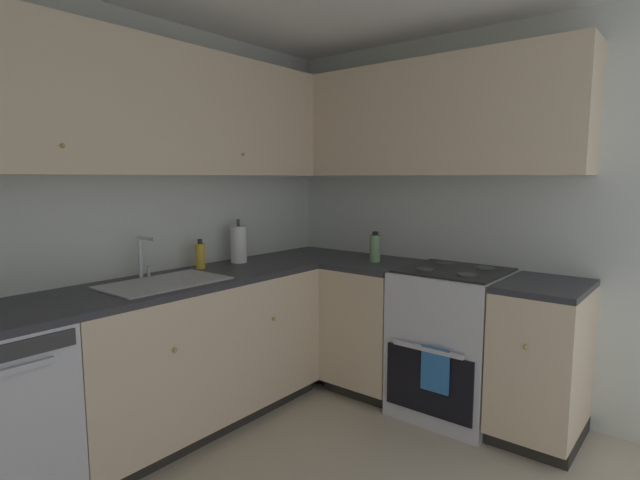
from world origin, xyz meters
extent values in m
cube|color=silver|center=(0.00, 1.44, 1.21)|extent=(3.76, 0.05, 2.42)
cube|color=silver|center=(1.86, 0.00, 1.21)|extent=(0.05, 2.92, 2.42)
cube|color=#333333|center=(-0.68, 0.81, 0.82)|extent=(0.55, 0.01, 0.07)
cube|color=silver|center=(-0.68, 0.79, 0.75)|extent=(0.36, 0.02, 0.02)
cube|color=beige|center=(0.43, 1.11, 0.48)|extent=(1.61, 0.60, 0.78)
cube|color=black|center=(0.43, 1.14, 0.04)|extent=(1.61, 0.54, 0.09)
sphere|color=tan|center=(0.07, 0.80, 0.63)|extent=(0.02, 0.02, 0.02)
sphere|color=tan|center=(0.78, 0.80, 0.63)|extent=(0.02, 0.02, 0.02)
cube|color=#2D2D33|center=(0.42, 1.11, 0.89)|extent=(2.81, 0.60, 0.03)
cube|color=beige|center=(1.53, 0.56, 0.48)|extent=(0.60, 0.51, 0.78)
cube|color=black|center=(1.56, 0.56, 0.04)|extent=(0.54, 0.51, 0.09)
cube|color=beige|center=(1.53, -0.55, 0.48)|extent=(0.60, 0.43, 0.78)
cube|color=black|center=(1.56, -0.55, 0.04)|extent=(0.54, 0.43, 0.09)
sphere|color=tan|center=(1.22, -0.55, 0.63)|extent=(0.02, 0.02, 0.02)
cube|color=#2D2D33|center=(1.53, 0.56, 0.89)|extent=(0.60, 0.51, 0.03)
cube|color=#2D2D33|center=(1.53, -0.55, 0.89)|extent=(0.60, 0.43, 0.03)
cube|color=silver|center=(1.55, -0.02, 0.45)|extent=(0.64, 0.62, 0.91)
cube|color=black|center=(1.22, -0.02, 0.29)|extent=(0.02, 0.55, 0.38)
cube|color=silver|center=(1.20, -0.02, 0.50)|extent=(0.02, 0.43, 0.02)
cube|color=black|center=(1.55, -0.02, 0.92)|extent=(0.59, 0.60, 0.01)
cube|color=silver|center=(1.86, -0.02, 0.98)|extent=(0.03, 0.60, 0.15)
cylinder|color=#4C4C4C|center=(1.41, -0.15, 0.93)|extent=(0.11, 0.11, 0.01)
cylinder|color=#4C4C4C|center=(1.41, 0.12, 0.93)|extent=(0.11, 0.11, 0.01)
cylinder|color=#4C4C4C|center=(1.69, -0.15, 0.93)|extent=(0.11, 0.11, 0.01)
cylinder|color=#4C4C4C|center=(1.69, 0.12, 0.93)|extent=(0.11, 0.11, 0.01)
cube|color=#2D6BB2|center=(1.20, -0.07, 0.39)|extent=(0.02, 0.17, 0.26)
cube|color=beige|center=(0.26, 1.25, 1.86)|extent=(2.49, 0.32, 0.72)
sphere|color=tan|center=(-0.29, 1.08, 1.63)|extent=(0.02, 0.02, 0.02)
sphere|color=tan|center=(0.81, 1.08, 1.63)|extent=(0.02, 0.02, 0.02)
cube|color=beige|center=(1.67, 0.35, 1.86)|extent=(0.32, 2.13, 0.72)
cube|color=#B7B7BC|center=(0.21, 1.08, 0.91)|extent=(0.66, 0.40, 0.01)
cube|color=gray|center=(0.21, 1.08, 0.86)|extent=(0.60, 0.36, 0.09)
cube|color=#99999E|center=(0.21, 1.08, 0.88)|extent=(0.02, 0.35, 0.06)
cylinder|color=silver|center=(0.21, 1.31, 1.03)|extent=(0.02, 0.02, 0.25)
cylinder|color=silver|center=(0.21, 1.24, 1.15)|extent=(0.02, 0.15, 0.02)
cylinder|color=silver|center=(0.26, 1.31, 0.94)|extent=(0.02, 0.02, 0.06)
cylinder|color=gold|center=(0.62, 1.29, 0.99)|extent=(0.06, 0.06, 0.16)
cylinder|color=#262626|center=(0.62, 1.29, 1.08)|extent=(0.03, 0.03, 0.03)
cylinder|color=white|center=(0.93, 1.27, 1.03)|extent=(0.11, 0.11, 0.25)
cylinder|color=#3F3F3F|center=(0.93, 1.27, 1.05)|extent=(0.02, 0.02, 0.31)
cylinder|color=#729E66|center=(1.53, 0.56, 1.00)|extent=(0.07, 0.07, 0.19)
cylinder|color=black|center=(1.53, 0.56, 1.11)|extent=(0.04, 0.04, 0.02)
camera|label=1|loc=(-1.33, -1.26, 1.49)|focal=27.86mm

